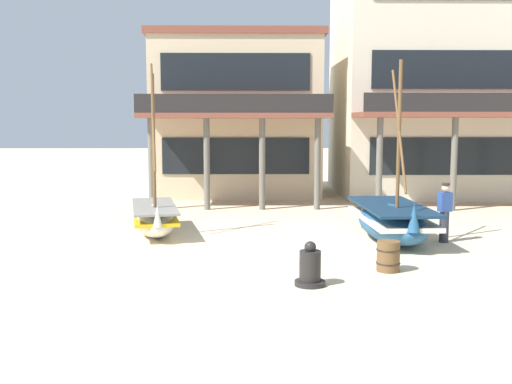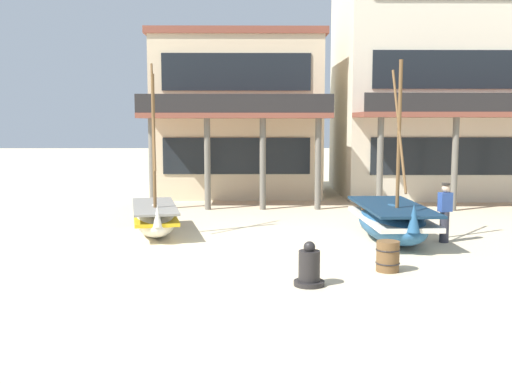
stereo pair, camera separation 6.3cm
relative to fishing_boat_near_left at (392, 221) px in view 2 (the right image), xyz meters
name	(u,v)px [view 2 (the right image)]	position (x,y,z in m)	size (l,w,h in m)	color
ground_plane	(256,248)	(-3.88, -0.91, -0.58)	(120.00, 120.00, 0.00)	beige
fishing_boat_near_left	(392,221)	(0.00, 0.00, 0.00)	(1.85, 4.37, 5.05)	#23517A
fishing_boat_centre_large	(155,217)	(-6.96, 1.19, -0.08)	(2.00, 4.02, 5.11)	silver
fisherman_by_hull	(445,213)	(1.44, -0.25, 0.25)	(0.41, 0.32, 1.68)	#33333D
capstan_winch	(309,268)	(-2.82, -4.66, -0.21)	(0.64, 0.64, 0.94)	black
wooden_barrel	(388,256)	(-0.91, -3.50, -0.23)	(0.56, 0.56, 0.70)	brown
harbor_building_main	(238,115)	(-4.62, 11.07, 3.10)	(7.76, 8.14, 7.35)	beige
harbor_building_annex	(447,77)	(5.15, 11.38, 4.90)	(10.36, 9.68, 10.97)	beige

